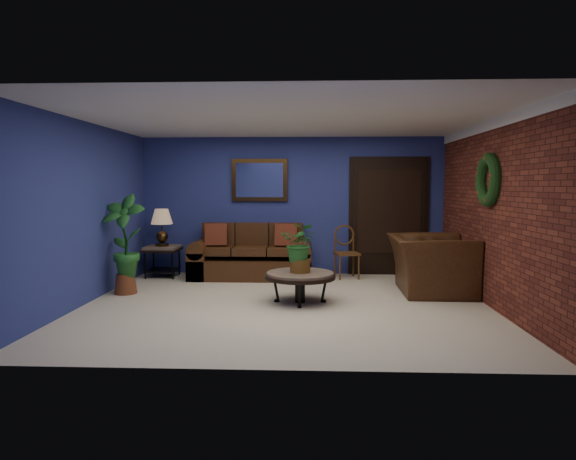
{
  "coord_description": "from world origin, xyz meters",
  "views": [
    {
      "loc": [
        0.33,
        -6.89,
        1.63
      ],
      "look_at": [
        0.0,
        0.55,
        0.98
      ],
      "focal_mm": 32.0,
      "sensor_mm": 36.0,
      "label": 1
    }
  ],
  "objects_px": {
    "coffee_table": "(300,276)",
    "end_table": "(162,253)",
    "side_chair": "(346,248)",
    "armchair": "(431,265)",
    "table_lamp": "(162,223)",
    "sofa": "(252,260)"
  },
  "relations": [
    {
      "from": "table_lamp",
      "to": "side_chair",
      "type": "height_order",
      "value": "table_lamp"
    },
    {
      "from": "coffee_table",
      "to": "side_chair",
      "type": "relative_size",
      "value": 1.06
    },
    {
      "from": "table_lamp",
      "to": "side_chair",
      "type": "relative_size",
      "value": 0.69
    },
    {
      "from": "coffee_table",
      "to": "side_chair",
      "type": "distance_m",
      "value": 2.12
    },
    {
      "from": "end_table",
      "to": "sofa",
      "type": "bearing_deg",
      "value": 1.07
    },
    {
      "from": "sofa",
      "to": "table_lamp",
      "type": "xyz_separation_m",
      "value": [
        -1.59,
        -0.03,
        0.65
      ]
    },
    {
      "from": "sofa",
      "to": "armchair",
      "type": "relative_size",
      "value": 1.59
    },
    {
      "from": "table_lamp",
      "to": "end_table",
      "type": "bearing_deg",
      "value": 0.0
    },
    {
      "from": "coffee_table",
      "to": "end_table",
      "type": "distance_m",
      "value": 3.13
    },
    {
      "from": "sofa",
      "to": "end_table",
      "type": "height_order",
      "value": "sofa"
    },
    {
      "from": "side_chair",
      "to": "armchair",
      "type": "relative_size",
      "value": 0.7
    },
    {
      "from": "side_chair",
      "to": "armchair",
      "type": "bearing_deg",
      "value": -57.83
    },
    {
      "from": "sofa",
      "to": "end_table",
      "type": "bearing_deg",
      "value": -178.93
    },
    {
      "from": "sofa",
      "to": "armchair",
      "type": "distance_m",
      "value": 3.11
    },
    {
      "from": "table_lamp",
      "to": "side_chair",
      "type": "bearing_deg",
      "value": 1.18
    },
    {
      "from": "end_table",
      "to": "table_lamp",
      "type": "relative_size",
      "value": 0.95
    },
    {
      "from": "sofa",
      "to": "coffee_table",
      "type": "distance_m",
      "value": 2.13
    },
    {
      "from": "coffee_table",
      "to": "armchair",
      "type": "distance_m",
      "value": 2.09
    },
    {
      "from": "sofa",
      "to": "armchair",
      "type": "bearing_deg",
      "value": -22.92
    },
    {
      "from": "coffee_table",
      "to": "table_lamp",
      "type": "xyz_separation_m",
      "value": [
        -2.49,
        1.91,
        0.6
      ]
    },
    {
      "from": "table_lamp",
      "to": "side_chair",
      "type": "xyz_separation_m",
      "value": [
        3.26,
        0.07,
        -0.44
      ]
    },
    {
      "from": "table_lamp",
      "to": "coffee_table",
      "type": "bearing_deg",
      "value": -37.43
    }
  ]
}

